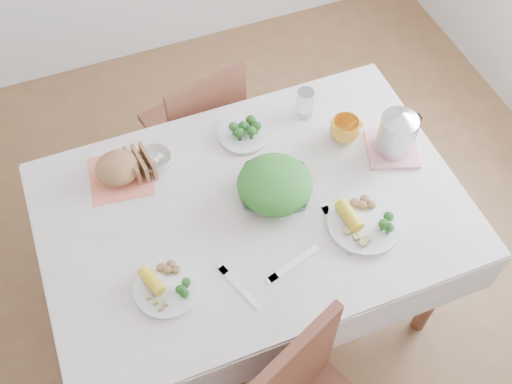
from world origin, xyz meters
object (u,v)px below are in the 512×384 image
object	(u,v)px
chair_far	(192,118)
dinner_plate_right	(364,223)
dinner_plate_left	(168,287)
electric_kettle	(398,129)
dining_table	(253,259)
salad_bowl	(275,190)
yellow_mug	(345,130)

from	to	relation	value
chair_far	dinner_plate_right	size ratio (longest dim) A/B	3.25
dinner_plate_left	dinner_plate_right	bearing A→B (deg)	-1.19
chair_far	electric_kettle	size ratio (longest dim) A/B	4.42
dining_table	salad_bowl	size ratio (longest dim) A/B	5.49
dining_table	chair_far	xyz separation A→B (m)	(-0.02, 0.75, 0.09)
salad_bowl	electric_kettle	xyz separation A→B (m)	(0.50, 0.03, 0.09)
dinner_plate_right	yellow_mug	xyz separation A→B (m)	(0.11, 0.39, 0.04)
dinner_plate_right	dinner_plate_left	bearing A→B (deg)	178.81
electric_kettle	chair_far	bearing A→B (deg)	107.20
dinner_plate_right	yellow_mug	distance (m)	0.40
chair_far	yellow_mug	world-z (taller)	chair_far
dining_table	yellow_mug	bearing A→B (deg)	21.50
salad_bowl	yellow_mug	world-z (taller)	yellow_mug
salad_bowl	dinner_plate_right	distance (m)	0.34
chair_far	yellow_mug	bearing A→B (deg)	117.18
dinner_plate_left	electric_kettle	distance (m)	1.00
salad_bowl	dinner_plate_left	distance (m)	0.52
dinner_plate_left	yellow_mug	size ratio (longest dim) A/B	1.91
chair_far	dinner_plate_left	world-z (taller)	chair_far
dining_table	salad_bowl	xyz separation A→B (m)	(0.09, 0.02, 0.42)
salad_bowl	electric_kettle	world-z (taller)	electric_kettle
dining_table	electric_kettle	world-z (taller)	electric_kettle
salad_bowl	electric_kettle	bearing A→B (deg)	3.29
yellow_mug	electric_kettle	world-z (taller)	electric_kettle
chair_far	dinner_plate_right	xyz separation A→B (m)	(0.35, -0.96, 0.31)
chair_far	dinner_plate_left	distance (m)	1.05
dining_table	dinner_plate_right	world-z (taller)	dinner_plate_right
dining_table	dinner_plate_right	bearing A→B (deg)	-32.06
salad_bowl	dinner_plate_left	xyz separation A→B (m)	(-0.47, -0.22, -0.02)
dinner_plate_left	dinner_plate_right	distance (m)	0.71
dinner_plate_right	chair_far	bearing A→B (deg)	110.26
chair_far	yellow_mug	size ratio (longest dim) A/B	7.27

